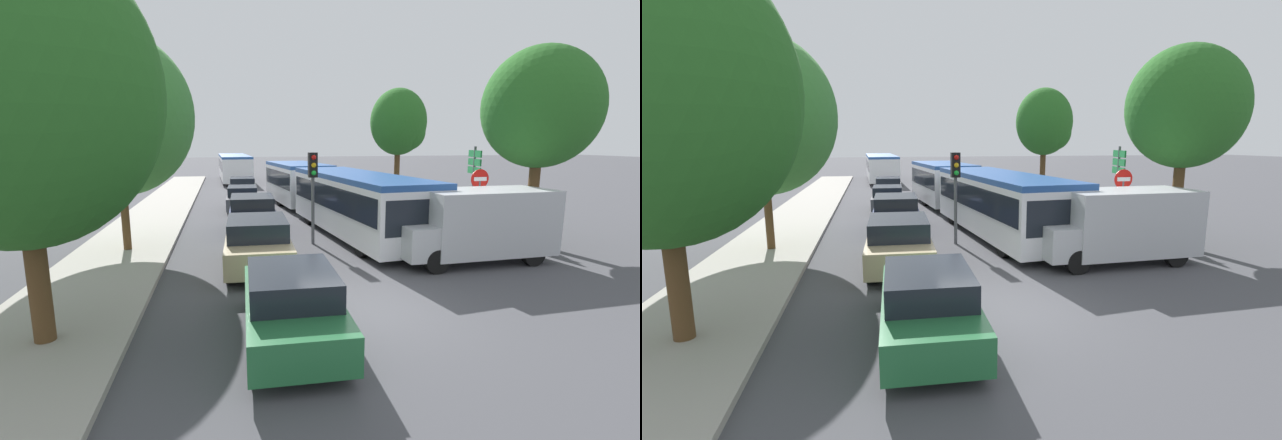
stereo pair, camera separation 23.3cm
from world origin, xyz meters
TOP-DOWN VIEW (x-y plane):
  - ground_plane at (0.00, 0.00)m, footprint 200.00×200.00m
  - kerb_strip_left at (-6.37, 16.86)m, footprint 3.20×43.71m
  - articulated_bus at (1.95, 11.28)m, footprint 4.16×17.20m
  - city_bus_rear at (-1.85, 33.72)m, footprint 2.96×11.80m
  - queued_car_green at (-1.73, -1.02)m, footprint 1.92×4.18m
  - queued_car_tan at (-1.98, 3.99)m, footprint 2.08×4.51m
  - queued_car_navy at (-1.76, 9.39)m, footprint 2.08×4.53m
  - queued_car_graphite at (-1.91, 15.11)m, footprint 1.85×4.03m
  - queued_car_white at (-1.66, 20.56)m, footprint 1.90×4.14m
  - white_van at (4.88, 3.11)m, footprint 5.04×2.09m
  - traffic_light at (0.29, 6.61)m, footprint 0.33×0.37m
  - no_entry_sign at (6.09, 4.99)m, footprint 0.70×0.08m
  - direction_sign_post at (7.21, 7.15)m, footprint 0.37×1.38m
  - tree_left_near at (-6.19, -0.32)m, footprint 4.82×4.82m
  - tree_left_mid at (-6.28, 6.79)m, footprint 4.91×4.91m
  - tree_right_near at (8.29, 4.78)m, footprint 4.05×4.05m
  - tree_right_mid at (8.16, 17.24)m, footprint 3.56×3.56m

SIDE VIEW (x-z plane):
  - ground_plane at x=0.00m, z-range 0.00..0.00m
  - kerb_strip_left at x=-6.37m, z-range 0.00..0.14m
  - queued_car_graphite at x=-1.91m, z-range 0.01..1.38m
  - queued_car_white at x=-1.66m, z-range 0.01..1.42m
  - queued_car_green at x=-1.73m, z-range 0.01..1.44m
  - queued_car_tan at x=-1.98m, z-range 0.01..1.55m
  - queued_car_navy at x=-1.76m, z-range 0.01..1.56m
  - white_van at x=4.88m, z-range 0.09..2.40m
  - city_bus_rear at x=-1.85m, z-range 0.20..2.72m
  - articulated_bus at x=1.95m, z-range 0.20..2.73m
  - no_entry_sign at x=6.09m, z-range 0.47..3.29m
  - traffic_light at x=0.29m, z-range 0.80..4.20m
  - direction_sign_post at x=7.21m, z-range 0.77..4.37m
  - tree_left_near at x=-6.19m, z-range 0.82..8.19m
  - tree_left_mid at x=-6.28m, z-range 0.87..8.17m
  - tree_right_near at x=8.29m, z-range 1.30..8.42m
  - tree_right_mid at x=8.16m, z-range 1.34..8.46m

